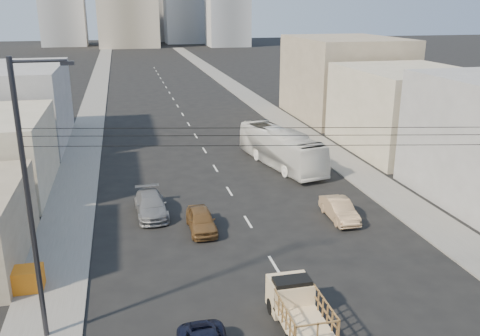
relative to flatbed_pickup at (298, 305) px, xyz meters
name	(u,v)px	position (x,y,z in m)	size (l,w,h in m)	color
sidewalk_left	(96,93)	(-11.11, 67.70, -1.03)	(3.50, 180.00, 0.12)	slate
sidewalk_right	(236,88)	(12.39, 67.70, -1.03)	(3.50, 180.00, 0.12)	slate
lane_dashes	(180,110)	(0.64, 50.70, -1.09)	(0.15, 104.00, 0.01)	silver
flatbed_pickup	(298,305)	(0.00, 0.00, 0.00)	(1.95, 4.41, 1.90)	beige
city_bus	(281,148)	(6.50, 23.23, 0.54)	(2.75, 11.75, 3.27)	white
sedan_brown	(201,220)	(-2.60, 11.09, -0.40)	(1.65, 4.10, 1.40)	brown
sedan_tan	(339,210)	(6.72, 10.76, -0.41)	(1.46, 4.17, 1.38)	tan
sedan_grey	(151,205)	(-5.56, 14.37, -0.38)	(2.01, 4.95, 1.44)	slate
streetlamp_left	(31,199)	(-10.76, 1.70, 5.34)	(2.36, 0.25, 12.00)	#2D2D33
overhead_wires	(328,136)	(0.64, -0.80, 7.87)	(23.01, 5.02, 0.72)	black
crate_stack	(24,279)	(-12.36, 5.85, -0.40)	(1.80, 1.20, 1.14)	orange
bldg_right_mid	(406,110)	(20.14, 25.70, 2.91)	(11.00, 14.00, 8.00)	#AEA68C
bldg_right_far	(344,78)	(20.64, 41.70, 3.91)	(12.00, 16.00, 10.00)	gray
bldg_left_far	(3,106)	(-18.86, 36.70, 2.91)	(12.00, 16.00, 8.00)	gray
midrise_east	(227,5)	(30.64, 162.70, 12.91)	(14.00, 14.00, 28.00)	gray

